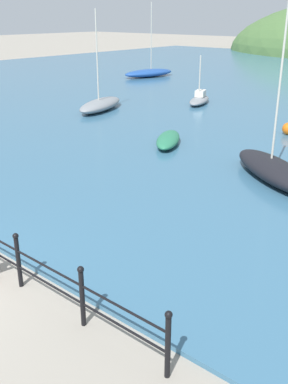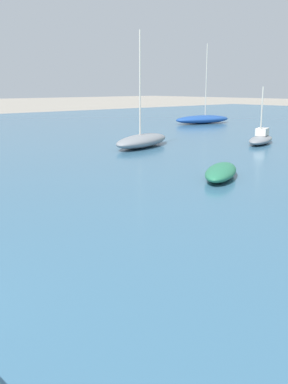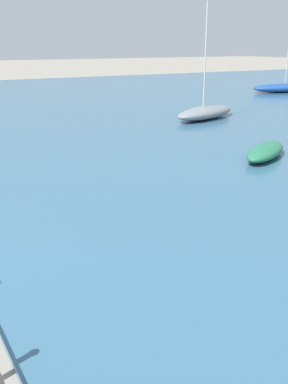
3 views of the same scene
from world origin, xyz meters
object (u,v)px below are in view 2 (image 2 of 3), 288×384
(boat_mid_harbor, at_px, (261,139))
(boat_twin_mast, at_px, (142,140))
(boat_far_left, at_px, (221,172))
(boat_green_fishing, at_px, (203,119))

(boat_mid_harbor, relative_size, boat_twin_mast, 0.59)
(boat_mid_harbor, distance_m, boat_far_left, 9.47)
(boat_mid_harbor, relative_size, boat_green_fishing, 0.53)
(boat_green_fishing, relative_size, boat_far_left, 2.05)
(boat_green_fishing, bearing_deg, boat_far_left, -47.78)
(boat_mid_harbor, bearing_deg, boat_twin_mast, -121.04)
(boat_twin_mast, relative_size, boat_far_left, 1.83)
(boat_mid_harbor, xyz_separation_m, boat_far_left, (4.19, -8.50, -0.05))
(boat_mid_harbor, distance_m, boat_twin_mast, 6.15)
(boat_green_fishing, distance_m, boat_far_left, 21.73)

